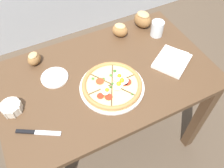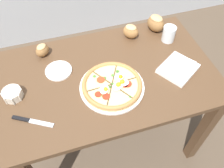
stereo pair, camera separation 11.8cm
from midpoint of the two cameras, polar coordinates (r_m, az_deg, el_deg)
ground_plane at (r=1.90m, az=1.28°, el=-12.78°), size 12.00×12.00×0.00m
dining_table at (r=1.36m, az=1.75°, el=-1.35°), size 1.14×0.70×0.76m
pizza at (r=1.19m, az=2.87°, el=-0.50°), size 0.33×0.33×0.05m
ramekin_bowl at (r=1.22m, az=-20.36°, el=-2.49°), size 0.10×0.10×0.05m
napkin_folded at (r=1.33m, az=18.13°, el=3.57°), size 0.25×0.24×0.04m
bread_piece_near at (r=1.45m, az=6.90°, el=12.36°), size 0.12×0.12×0.08m
bread_piece_mid at (r=1.52m, az=12.74°, el=14.01°), size 0.12×0.14×0.10m
bread_piece_far at (r=1.37m, az=-14.09°, el=7.80°), size 0.10×0.10×0.07m
knife_main at (r=1.13m, az=-15.85°, el=-8.82°), size 0.18×0.12×0.01m
water_glass at (r=1.48m, az=15.76°, el=11.25°), size 0.07×0.07×0.09m
side_saucer at (r=1.29m, az=-10.20°, el=3.01°), size 0.14×0.14×0.01m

